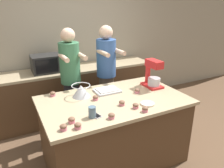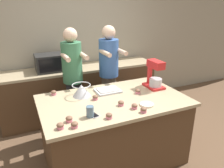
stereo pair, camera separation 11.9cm
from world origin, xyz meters
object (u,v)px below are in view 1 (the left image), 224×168
Objects in this scene: mixing_bowl at (81,91)px; cupcake_1 at (63,127)px; person_left at (71,81)px; small_plate at (147,104)px; cupcake_2 at (122,103)px; cupcake_3 at (137,91)px; cupcake_8 at (95,98)px; cupcake_0 at (53,94)px; cupcake_6 at (145,109)px; cell_phone at (96,115)px; cupcake_7 at (136,106)px; stand_mixer at (153,75)px; person_right at (106,76)px; cupcake_5 at (111,116)px; drinking_glass at (92,112)px; microwave_oven at (48,63)px; cupcake_4 at (78,126)px; cupcake_9 at (72,120)px; baking_tray at (107,90)px.

mixing_bowl reaches higher than cupcake_1.
person_left is 1.27m from small_plate.
cupcake_2 and cupcake_3 have the same top height.
cupcake_2 is 0.35m from cupcake_8.
cupcake_6 is at bearing -47.95° from cupcake_0.
cupcake_6 is at bearing -17.41° from cell_phone.
cupcake_3 is 1.00× the size of cupcake_7.
cupcake_3 is at bearing 21.56° from cupcake_1.
cupcake_7 is (-0.57, -0.46, -0.14)m from stand_mixer.
mixing_bowl is at bearing -137.60° from person_right.
cupcake_5 is (0.09, -0.67, -0.05)m from mixing_bowl.
cupcake_0 is at bearing 135.93° from cupcake_2.
drinking_glass is (-0.04, -0.01, 0.05)m from cell_phone.
microwave_oven reaches higher than cupcake_8.
cell_phone is 0.38m from cupcake_2.
mixing_bowl is 0.57m from cupcake_2.
cupcake_5 is (-0.52, -0.10, 0.02)m from small_plate.
small_plate is (0.69, -0.01, -0.05)m from drinking_glass.
cupcake_2 is 1.00× the size of cupcake_4.
cupcake_7 is at bearing -125.41° from cupcake_3.
cupcake_0 is (-1.33, 0.31, -0.14)m from stand_mixer.
drinking_glass is at bearing -163.06° from cell_phone.
cupcake_2 is at bearing 13.55° from cell_phone.
drinking_glass is at bearing -158.35° from stand_mixer.
person_right is 24.56× the size of cupcake_2.
cupcake_2 is 1.00× the size of cupcake_7.
person_left is at bearing 85.81° from mixing_bowl.
cell_phone is 0.65m from small_plate.
drinking_glass reaches higher than cupcake_5.
cupcake_8 is (0.15, 0.36, 0.02)m from cell_phone.
cupcake_1 and cupcake_6 have the same top height.
person_right is at bearing 49.92° from cupcake_1.
small_plate is at bearing -38.75° from cupcake_0.
cupcake_0 is at bearing -98.87° from microwave_oven.
person_left is at bearing 86.09° from cell_phone.
cupcake_2 is at bearing 119.68° from cupcake_6.
cupcake_3 is at bearing 18.99° from cupcake_9.
cupcake_4 is at bearing -125.64° from person_right.
microwave_oven is 7.48× the size of cupcake_3.
cupcake_6 reaches higher than small_plate.
cupcake_6 is (0.39, -0.03, 0.00)m from cupcake_5.
cupcake_3 is (0.73, 0.32, 0.02)m from cell_phone.
person_left is at bearing 69.90° from cupcake_1.
mixing_bowl is 3.46× the size of cupcake_9.
cupcake_1 is at bearing 178.73° from cupcake_5.
mixing_bowl reaches higher than baking_tray.
cupcake_6 is 1.00× the size of cupcake_9.
mixing_bowl is at bearing 126.63° from cupcake_2.
cupcake_0 is 1.09m from cupcake_3.
cupcake_6 is (-0.15, -1.28, 0.02)m from person_right.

